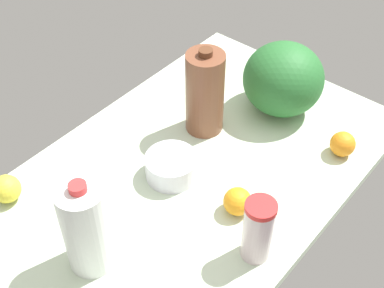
% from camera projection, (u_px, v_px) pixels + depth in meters
% --- Properties ---
extents(countertop, '(1.20, 0.76, 0.03)m').
position_uv_depth(countertop, '(192.00, 174.00, 1.49)').
color(countertop, beige).
rests_on(countertop, ground).
extents(milk_jug, '(0.11, 0.11, 0.27)m').
position_uv_depth(milk_jug, '(86.00, 227.00, 1.18)').
color(milk_jug, white).
rests_on(milk_jug, countertop).
extents(tumbler_cup, '(0.07, 0.07, 0.18)m').
position_uv_depth(tumbler_cup, '(258.00, 230.00, 1.22)').
color(tumbler_cup, silver).
rests_on(tumbler_cup, countertop).
extents(chocolate_milk_jug, '(0.11, 0.11, 0.28)m').
position_uv_depth(chocolate_milk_jug, '(205.00, 93.00, 1.52)').
color(chocolate_milk_jug, brown).
rests_on(chocolate_milk_jug, countertop).
extents(watermelon, '(0.24, 0.24, 0.22)m').
position_uv_depth(watermelon, '(283.00, 79.00, 1.60)').
color(watermelon, '#27682E').
rests_on(watermelon, countertop).
extents(mixing_bowl, '(0.14, 0.14, 0.07)m').
position_uv_depth(mixing_bowl, '(171.00, 166.00, 1.45)').
color(mixing_bowl, silver).
rests_on(mixing_bowl, countertop).
extents(lemon_loose, '(0.08, 0.08, 0.08)m').
position_uv_depth(lemon_loose, '(6.00, 189.00, 1.38)').
color(lemon_loose, yellow).
rests_on(lemon_loose, countertop).
extents(orange_near_front, '(0.07, 0.07, 0.07)m').
position_uv_depth(orange_near_front, '(343.00, 144.00, 1.50)').
color(orange_near_front, orange).
rests_on(orange_near_front, countertop).
extents(orange_beside_bowl, '(0.07, 0.07, 0.07)m').
position_uv_depth(orange_beside_bowl, '(238.00, 201.00, 1.35)').
color(orange_beside_bowl, orange).
rests_on(orange_beside_bowl, countertop).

